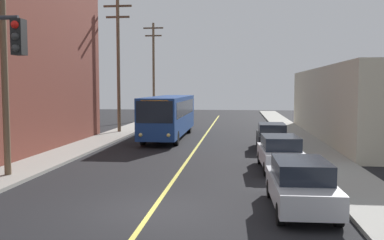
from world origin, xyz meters
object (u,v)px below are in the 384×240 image
(city_bus, at_px, (169,114))
(parked_car_white, at_px, (280,152))
(utility_pole_near, at_px, (3,34))
(utility_pole_far, at_px, (154,67))
(utility_pole_mid, at_px, (118,60))
(parked_car_silver, at_px, (301,184))
(parked_car_black, at_px, (272,136))

(city_bus, bearing_deg, parked_car_white, -58.61)
(utility_pole_near, xyz_separation_m, utility_pole_far, (-0.33, 32.98, 0.25))
(utility_pole_mid, bearing_deg, utility_pole_far, 90.32)
(city_bus, distance_m, utility_pole_far, 19.18)
(city_bus, height_order, parked_car_silver, city_bus)
(parked_car_silver, bearing_deg, utility_pole_near, 163.56)
(parked_car_black, distance_m, utility_pole_far, 26.67)
(city_bus, relative_size, utility_pole_mid, 1.10)
(city_bus, relative_size, parked_car_white, 2.72)
(parked_car_black, relative_size, utility_pole_near, 0.40)
(utility_pole_far, bearing_deg, parked_car_silver, -71.57)
(parked_car_silver, relative_size, utility_pole_near, 0.41)
(parked_car_silver, xyz_separation_m, utility_pole_far, (-12.15, 36.47, 5.53))
(parked_car_white, xyz_separation_m, utility_pole_far, (-12.15, 29.88, 5.53))
(parked_car_white, xyz_separation_m, utility_pole_mid, (-12.06, 14.74, 5.38))
(city_bus, xyz_separation_m, utility_pole_far, (-4.89, 17.98, 4.55))
(parked_car_silver, height_order, utility_pole_mid, utility_pole_mid)
(city_bus, xyz_separation_m, utility_pole_near, (-4.56, -14.99, 4.31))
(parked_car_white, distance_m, parked_car_black, 6.85)
(utility_pole_near, xyz_separation_m, utility_pole_mid, (-0.24, 17.84, 0.10))
(parked_car_black, bearing_deg, parked_car_white, -91.10)
(parked_car_black, height_order, utility_pole_near, utility_pole_near)
(parked_car_white, height_order, utility_pole_near, utility_pole_near)
(utility_pole_mid, height_order, utility_pole_far, utility_pole_far)
(parked_car_black, height_order, utility_pole_far, utility_pole_far)
(parked_car_silver, distance_m, parked_car_black, 13.44)
(city_bus, distance_m, parked_car_black, 9.00)
(city_bus, distance_m, parked_car_silver, 19.88)
(utility_pole_near, bearing_deg, utility_pole_far, 90.57)
(utility_pole_mid, xyz_separation_m, utility_pole_far, (-0.08, 15.14, 0.15))
(utility_pole_mid, bearing_deg, city_bus, -30.59)
(parked_car_white, bearing_deg, parked_car_silver, -89.95)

